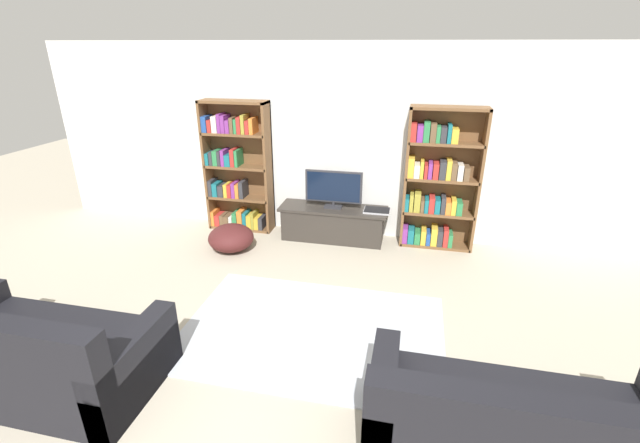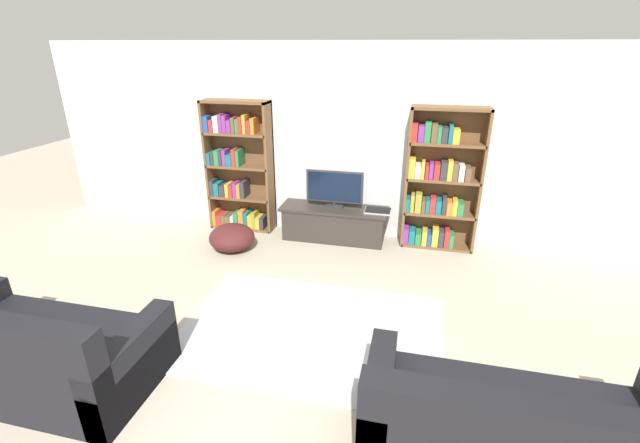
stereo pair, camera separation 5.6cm
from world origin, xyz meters
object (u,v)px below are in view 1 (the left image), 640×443
at_px(tv_stand, 333,223).
at_px(couch_left_sectional, 36,356).
at_px(beanbag_ottoman, 231,238).
at_px(bookshelf_left, 236,170).
at_px(laptop, 377,211).
at_px(couch_right_sofa, 521,433).
at_px(bookshelf_right, 438,183).
at_px(television, 334,188).

relative_size(tv_stand, couch_left_sectional, 0.79).
height_order(couch_left_sectional, beanbag_ottoman, couch_left_sectional).
xyz_separation_m(bookshelf_left, beanbag_ottoman, (0.19, -0.76, -0.72)).
distance_m(bookshelf_left, laptop, 2.09).
distance_m(bookshelf_left, beanbag_ottoman, 1.06).
bearing_deg(couch_right_sofa, bookshelf_right, 98.20).
bearing_deg(couch_left_sectional, laptop, 53.94).
xyz_separation_m(tv_stand, laptop, (0.60, -0.02, 0.25)).
xyz_separation_m(laptop, beanbag_ottoman, (-1.86, -0.62, -0.31)).
distance_m(tv_stand, beanbag_ottoman, 1.41).
distance_m(bookshelf_right, television, 1.37).
bearing_deg(couch_left_sectional, couch_right_sofa, 1.03).
relative_size(bookshelf_right, tv_stand, 1.26).
bearing_deg(bookshelf_right, laptop, -169.70).
distance_m(laptop, beanbag_ottoman, 1.98).
relative_size(television, couch_right_sofa, 0.40).
bearing_deg(tv_stand, laptop, -1.84).
distance_m(bookshelf_right, couch_right_sofa, 3.41).
height_order(television, laptop, television).
bearing_deg(couch_right_sofa, beanbag_ottoman, 140.39).
bearing_deg(television, bookshelf_left, 175.66).
bearing_deg(television, tv_stand, -90.00).
bearing_deg(laptop, beanbag_ottoman, -161.54).
relative_size(couch_left_sectional, couch_right_sofa, 0.96).
bearing_deg(tv_stand, bookshelf_left, 175.27).
distance_m(bookshelf_right, laptop, 0.87).
xyz_separation_m(bookshelf_left, television, (1.45, -0.11, -0.14)).
relative_size(bookshelf_right, couch_right_sofa, 0.95).
relative_size(bookshelf_left, bookshelf_right, 1.00).
height_order(tv_stand, television, television).
xyz_separation_m(couch_left_sectional, couch_right_sofa, (3.60, 0.06, -0.00)).
relative_size(bookshelf_right, laptop, 5.30).
height_order(bookshelf_left, beanbag_ottoman, bookshelf_left).
height_order(bookshelf_left, television, bookshelf_left).
xyz_separation_m(laptop, couch_left_sectional, (-2.36, -3.25, -0.21)).
relative_size(television, beanbag_ottoman, 1.30).
bearing_deg(bookshelf_left, television, -4.34).
bearing_deg(bookshelf_left, bookshelf_right, -0.03).
xyz_separation_m(bookshelf_right, couch_left_sectional, (-3.12, -3.38, -0.61)).
distance_m(bookshelf_left, bookshelf_right, 2.81).
distance_m(laptop, couch_left_sectional, 4.02).
height_order(tv_stand, couch_left_sectional, couch_left_sectional).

